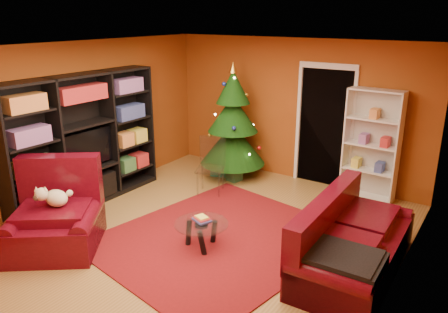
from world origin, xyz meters
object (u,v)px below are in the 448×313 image
Objects in this scene: rug at (219,238)px; gift_box_green at (234,174)px; armchair at (54,216)px; sofa at (356,236)px; gift_box_teal at (221,166)px; acrylic_chair at (210,169)px; white_bookshelf at (371,145)px; dog at (56,198)px; coffee_table at (201,235)px; christmas_tree at (233,122)px; media_unit at (84,141)px.

gift_box_green is (-1.03, 2.02, 0.11)m from rug.
armchair reaches higher than sofa.
acrylic_chair reaches higher than gift_box_teal.
dog is at bearing -123.92° from white_bookshelf.
coffee_table is (0.97, -2.35, 0.07)m from gift_box_green.
christmas_tree reaches higher than dog.
gift_box_teal is (1.07, 2.31, -0.90)m from media_unit.
gift_box_green is at bearing -162.60° from white_bookshelf.
christmas_tree reaches higher than coffee_table.
armchair is (-1.68, -1.40, 0.46)m from rug.
sofa is 2.41× the size of acrylic_chair.
coffee_table is at bearing -101.48° from rug.
sofa is 2.97× the size of coffee_table.
media_unit reaches higher than white_bookshelf.
gift_box_green is 3.46m from dog.
white_bookshelf is at bearing 16.23° from dog.
dog is at bearing -53.77° from media_unit.
gift_box_green is 0.59× the size of dog.
white_bookshelf is at bearing 9.70° from christmas_tree.
gift_box_green is 0.11× the size of sofa.
armchair is 2.75m from acrylic_chair.
dog reaches higher than coffee_table.
christmas_tree is 1.82× the size of armchair.
coffee_table is at bearing -66.10° from christmas_tree.
media_unit reaches higher than gift_box_teal.
christmas_tree reaches higher than rug.
armchair is at bearing -94.10° from gift_box_teal.
armchair is (-0.65, -3.42, 0.35)m from gift_box_green.
armchair is 1.68× the size of coffee_table.
rug is 0.38m from coffee_table.
coffee_table is (1.12, -2.53, -0.88)m from christmas_tree.
armchair is (0.82, -1.24, -0.59)m from media_unit.
christmas_tree is 9.36× the size of gift_box_green.
acrylic_chair is at bearing 45.71° from media_unit.
acrylic_chair is (-0.99, 1.60, 0.25)m from coffee_table.
white_bookshelf is 1.57× the size of armchair.
rug is 1.65× the size of white_bookshelf.
rug is at bearing 97.99° from sofa.
rug is 1.43× the size of christmas_tree.
dog is 2.69m from acrylic_chair.
acrylic_chair is (0.37, -0.88, 0.28)m from gift_box_teal.
rug is at bearing 2.67° from armchair.
sofa reaches higher than gift_box_teal.
sofa is at bearing 18.11° from coffee_table.
dog is at bearing 114.02° from sofa.
rug is at bearing -62.93° from gift_box_green.
gift_box_teal is 0.46× the size of coffee_table.
christmas_tree reaches higher than acrylic_chair.
christmas_tree reaches higher than sofa.
armchair is at bearing -126.59° from acrylic_chair.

